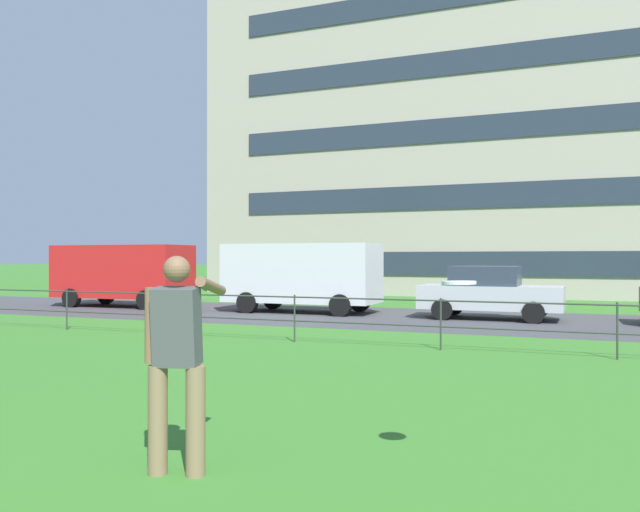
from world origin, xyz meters
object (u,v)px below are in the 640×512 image
at_px(apartment_building_background, 530,121).
at_px(car_silver_far_right, 489,292).
at_px(panel_van_right, 123,272).
at_px(person_thrower, 177,356).
at_px(frisbee, 459,283).
at_px(panel_van_far_left, 302,273).

bearing_deg(apartment_building_background, car_silver_far_right, -90.39).
bearing_deg(panel_van_right, person_thrower, -49.54).
bearing_deg(panel_van_right, apartment_building_background, 53.26).
xyz_separation_m(person_thrower, panel_van_right, (-12.25, 14.36, 0.30)).
bearing_deg(person_thrower, apartment_building_background, 88.37).
height_order(car_silver_far_right, apartment_building_background, apartment_building_background).
bearing_deg(person_thrower, frisbee, 16.33).
xyz_separation_m(car_silver_far_right, apartment_building_background, (0.12, 17.56, 8.54)).
height_order(frisbee, car_silver_far_right, frisbee).
bearing_deg(apartment_building_background, panel_van_far_left, -109.25).
bearing_deg(panel_van_far_left, person_thrower, -70.39).
relative_size(person_thrower, panel_van_far_left, 0.36).
distance_m(frisbee, panel_van_right, 19.91).
bearing_deg(panel_van_far_left, panel_van_right, -178.56).
bearing_deg(car_silver_far_right, frisbee, -84.24).
height_order(frisbee, panel_van_right, panel_van_right).
bearing_deg(frisbee, panel_van_far_left, 117.91).
bearing_deg(car_silver_far_right, panel_van_far_left, 178.97).
height_order(person_thrower, frisbee, person_thrower).
relative_size(frisbee, apartment_building_background, 0.01).
relative_size(frisbee, car_silver_far_right, 0.08).
bearing_deg(apartment_building_background, panel_van_right, -126.74).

